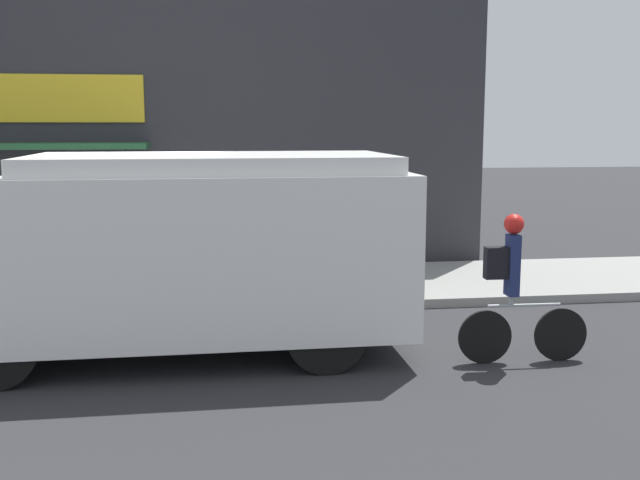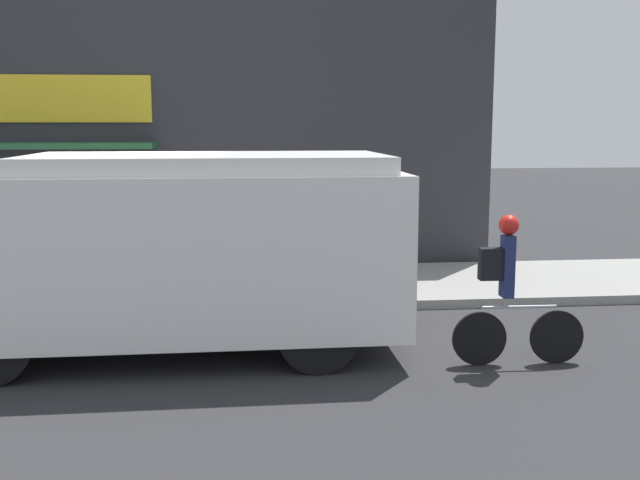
% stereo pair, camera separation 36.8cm
% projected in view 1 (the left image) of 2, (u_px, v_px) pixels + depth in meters
% --- Properties ---
extents(ground_plane, '(70.00, 70.00, 0.00)m').
position_uv_depth(ground_plane, '(133.00, 319.00, 10.53)').
color(ground_plane, '#2B2B2D').
extents(sidewalk, '(28.00, 2.98, 0.14)m').
position_uv_depth(sidewalk, '(143.00, 291.00, 11.98)').
color(sidewalk, gray).
rests_on(sidewalk, ground_plane).
extents(storefront, '(12.47, 1.04, 5.09)m').
position_uv_depth(storefront, '(144.00, 134.00, 13.33)').
color(storefront, '#2D2D33').
rests_on(storefront, ground_plane).
extents(school_bus, '(5.63, 2.82, 2.36)m').
position_uv_depth(school_bus, '(189.00, 249.00, 8.86)').
color(school_bus, white).
rests_on(school_bus, ground_plane).
extents(cyclist, '(1.52, 0.23, 1.72)m').
position_uv_depth(cyclist, '(514.00, 289.00, 8.48)').
color(cyclist, black).
rests_on(cyclist, ground_plane).
extents(trash_bin, '(0.61, 0.61, 0.89)m').
position_uv_depth(trash_bin, '(126.00, 258.00, 12.02)').
color(trash_bin, '#38383D').
rests_on(trash_bin, sidewalk).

